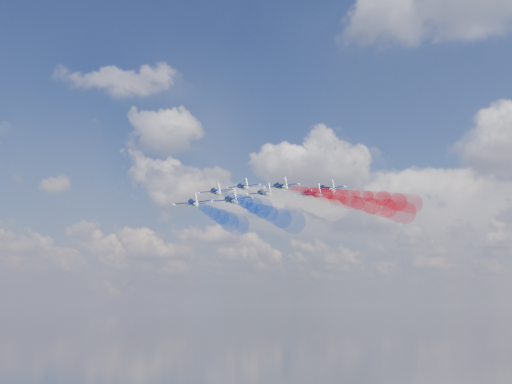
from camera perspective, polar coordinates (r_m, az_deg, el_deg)
The scene contains 16 objects.
jet_lead at distance 181.49m, azimuth -1.23°, elevation 0.48°, with size 10.16×12.71×3.39m, color black, non-canonical shape.
trail_lead at distance 157.20m, azimuth 1.11°, elevation -0.09°, with size 4.24×39.38×4.24m, color silver, non-canonical shape.
jet_inner_left at distance 167.93m, azimuth -3.71°, elevation 0.03°, with size 10.16×12.71×3.39m, color black, non-canonical shape.
trail_inner_left at distance 143.37m, azimuth -1.57°, elevation -0.66°, with size 4.24×39.38×4.24m, color blue, non-canonical shape.
jet_inner_right at distance 171.79m, azimuth 2.25°, elevation 0.52°, with size 10.16×12.71×3.39m, color black, non-canonical shape.
trail_inner_right at distance 148.01m, azimuth 5.30°, elevation -0.07°, with size 4.24×39.38×4.24m, color red, non-canonical shape.
jet_outer_left at distance 154.47m, azimuth -5.75°, elevation -1.00°, with size 10.16×12.71×3.39m, color black, non-canonical shape.
trail_outer_left at distance 129.76m, azimuth -3.77°, elevation -1.97°, with size 4.24×39.38×4.24m, color blue, non-canonical shape.
jet_center_third at distance 158.55m, azimuth 0.77°, elevation -0.10°, with size 10.16×12.71×3.39m, color black, non-canonical shape.
trail_center_third at distance 134.59m, azimuth 3.86°, elevation -0.87°, with size 4.24×39.38×4.24m, color silver, non-canonical shape.
jet_outer_right at distance 166.83m, azimuth 6.41°, elevation 0.27°, with size 10.16×12.71×3.39m, color black, non-canonical shape.
trail_outer_right at distance 143.81m, azimuth 10.24°, elevation -0.39°, with size 4.24×39.38×4.24m, color red, non-canonical shape.
jet_rear_left at distance 147.43m, azimuth -2.30°, elevation -0.75°, with size 10.16×12.71×3.39m, color black, non-canonical shape.
trail_rear_left at distance 123.08m, azimuth 0.47°, elevation -1.71°, with size 4.24×39.38×4.24m, color blue, non-canonical shape.
jet_rear_right at distance 151.86m, azimuth 5.16°, elevation -0.17°, with size 10.16×12.71×3.39m, color black, non-canonical shape.
trail_rear_right at distance 128.65m, azimuth 9.21°, elevation -0.99°, with size 4.24×39.38×4.24m, color red, non-canonical shape.
Camera 1 is at (80.23, -110.88, 139.66)m, focal length 43.94 mm.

